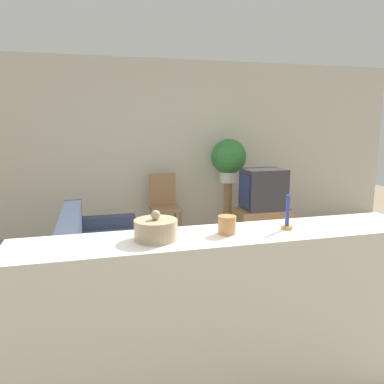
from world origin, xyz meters
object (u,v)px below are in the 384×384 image
Objects in this scene: television at (263,189)px; potted_plant at (229,158)px; decorative_bowl at (156,229)px; wooden_chair at (164,202)px; couch at (100,263)px.

potted_plant is (-0.28, 0.69, 0.39)m from television.
potted_plant is 2.86× the size of decorative_bowl.
wooden_chair is 1.40× the size of potted_plant.
decorative_bowl reaches higher than couch.
potted_plant is (2.06, 1.69, 0.91)m from couch.
couch is 2.59m from television.
television reaches higher than couch.
couch is 3.33× the size of television.
television is at bearing -26.09° from wooden_chair.
decorative_bowl is (0.30, -1.87, 0.87)m from couch.
couch is at bearing -121.52° from wooden_chair.
television is 3.54m from decorative_bowl.
potted_plant is at bearing 39.41° from couch.
couch is 2.05× the size of wooden_chair.
wooden_chair is 1.23m from potted_plant.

